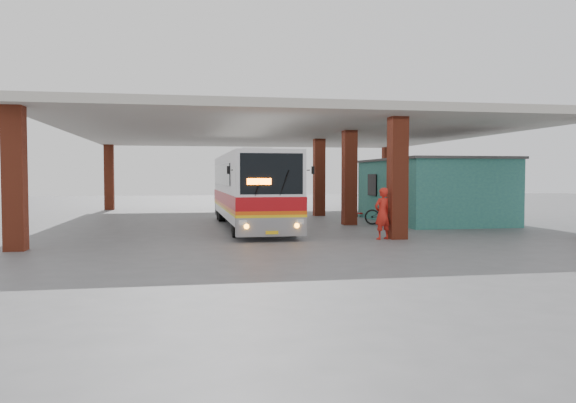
% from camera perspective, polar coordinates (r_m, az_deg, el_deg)
% --- Properties ---
extents(ground, '(90.00, 90.00, 0.00)m').
position_cam_1_polar(ground, '(22.57, 1.08, -3.12)').
color(ground, '#515154').
rests_on(ground, ground).
extents(brick_columns, '(20.10, 21.60, 4.35)m').
position_cam_1_polar(brick_columns, '(27.65, 1.94, 2.44)').
color(brick_columns, '#943720').
rests_on(brick_columns, ground).
extents(canopy_roof, '(21.00, 23.00, 0.30)m').
position_cam_1_polar(canopy_roof, '(29.03, -0.49, 7.04)').
color(canopy_roof, beige).
rests_on(canopy_roof, brick_columns).
extents(shop_building, '(5.20, 8.20, 3.11)m').
position_cam_1_polar(shop_building, '(28.63, 14.33, 1.14)').
color(shop_building, '#2B6A6B').
rests_on(shop_building, ground).
extents(coach_bus, '(2.58, 11.68, 3.39)m').
position_cam_1_polar(coach_bus, '(24.64, -3.81, 1.28)').
color(coach_bus, white).
rests_on(coach_bus, ground).
extents(motorcycle, '(2.22, 1.40, 1.10)m').
position_cam_1_polar(motorcycle, '(26.27, 10.07, -1.15)').
color(motorcycle, black).
rests_on(motorcycle, ground).
extents(pedestrian, '(0.79, 0.66, 1.84)m').
position_cam_1_polar(pedestrian, '(20.16, 9.57, -1.22)').
color(pedestrian, red).
rests_on(pedestrian, ground).
extents(red_chair, '(0.44, 0.44, 0.76)m').
position_cam_1_polar(red_chair, '(30.95, 7.64, -0.95)').
color(red_chair, red).
rests_on(red_chair, ground).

